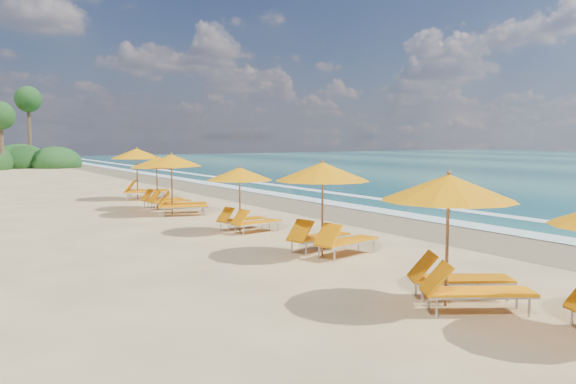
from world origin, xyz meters
name	(u,v)px	position (x,y,z in m)	size (l,w,h in m)	color
ground	(288,227)	(0.00, 0.00, 0.00)	(160.00, 160.00, 0.00)	#D5B87D
wet_sand	(378,218)	(4.00, 0.00, 0.01)	(4.00, 160.00, 0.01)	#897851
surf_foam	(429,213)	(6.70, 0.00, 0.03)	(4.00, 160.00, 0.01)	white
station_1	(458,231)	(-2.37, -9.49, 1.38)	(3.32, 3.32, 2.46)	olive
station_2	(327,201)	(-1.62, -4.47, 1.39)	(3.04, 2.92, 2.48)	olive
station_3	(244,195)	(-1.69, -0.02, 1.20)	(2.51, 2.38, 2.15)	olive
station_4	(177,180)	(-1.96, 5.10, 1.37)	(3.13, 3.07, 2.44)	olive
station_5	(161,179)	(-1.82, 7.27, 1.26)	(2.43, 2.25, 2.25)	olive
station_6	(141,170)	(-1.29, 11.47, 1.43)	(3.36, 3.34, 2.56)	olive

